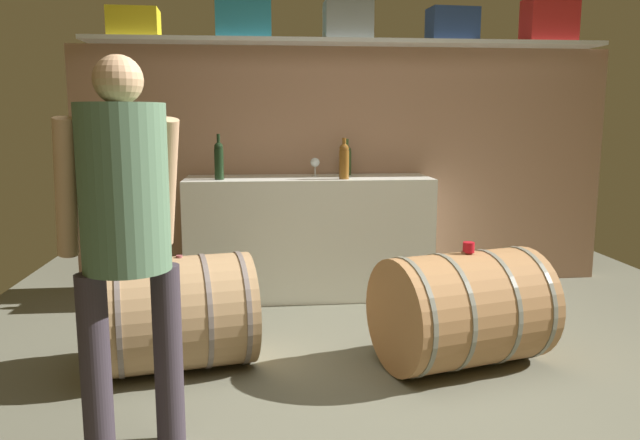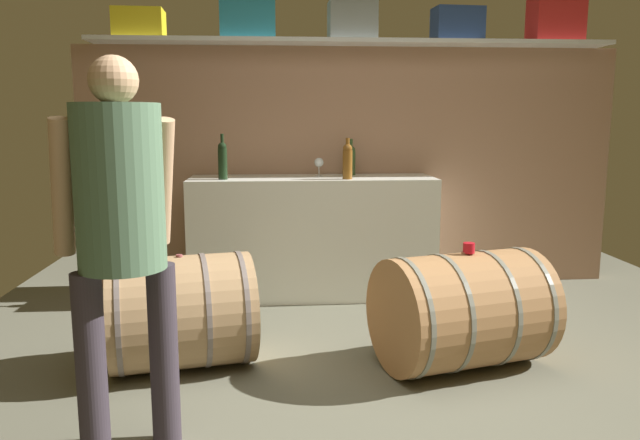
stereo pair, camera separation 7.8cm
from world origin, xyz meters
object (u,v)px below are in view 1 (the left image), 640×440
object	(u,v)px
toolcase_red	(549,21)
wine_barrel_far	(181,313)
work_cabinet	(309,237)
wine_glass	(315,163)
toolcase_teal	(243,17)
winemaker_pouring	(125,218)
toolcase_yellow	(134,23)
wine_bottle_green	(347,160)
wine_bottle_dark	(219,160)
wine_bottle_amber	(344,160)
toolcase_navy	(452,25)
toolcase_grey	(348,21)
wine_barrel_near	(462,309)
tasting_cup	(469,247)

from	to	relation	value
toolcase_red	wine_barrel_far	xyz separation A→B (m)	(-2.80, -1.60, -1.86)
work_cabinet	wine_glass	world-z (taller)	wine_glass
toolcase_teal	winemaker_pouring	world-z (taller)	toolcase_teal
toolcase_yellow	wine_glass	xyz separation A→B (m)	(1.38, -0.09, -1.07)
wine_bottle_green	winemaker_pouring	xyz separation A→B (m)	(-1.23, -2.47, -0.06)
wine_bottle_dark	wine_barrel_far	bearing A→B (deg)	-96.48
toolcase_yellow	wine_bottle_amber	bearing A→B (deg)	-15.59
winemaker_pouring	wine_glass	bearing A→B (deg)	43.15
wine_bottle_dark	wine_barrel_far	xyz separation A→B (m)	(-0.14, -1.27, -0.77)
toolcase_teal	toolcase_navy	world-z (taller)	toolcase_teal
toolcase_yellow	toolcase_grey	distance (m)	1.65
toolcase_grey	wine_glass	size ratio (longest dim) A/B	2.56
toolcase_red	winemaker_pouring	bearing A→B (deg)	-141.40
toolcase_navy	winemaker_pouring	xyz separation A→B (m)	(-2.08, -2.50, -1.13)
toolcase_grey	toolcase_red	xyz separation A→B (m)	(1.65, 0.00, 0.02)
wine_bottle_amber	wine_barrel_near	bearing A→B (deg)	-69.39
wine_glass	wine_barrel_near	world-z (taller)	wine_glass
toolcase_navy	winemaker_pouring	size ratio (longest dim) A/B	0.23
wine_bottle_amber	wine_bottle_dark	xyz separation A→B (m)	(-0.94, 0.04, 0.01)
wine_bottle_dark	wine_glass	bearing A→B (deg)	17.35
toolcase_yellow	toolcase_grey	bearing A→B (deg)	-2.44
toolcase_grey	work_cabinet	xyz separation A→B (m)	(-0.33, -0.20, -1.68)
wine_bottle_amber	wine_barrel_near	world-z (taller)	wine_bottle_amber
wine_bottle_amber	toolcase_navy	bearing A→B (deg)	21.87
toolcase_teal	toolcase_red	xyz separation A→B (m)	(2.47, 0.00, 0.00)
toolcase_teal	wine_barrel_far	world-z (taller)	toolcase_teal
work_cabinet	wine_barrel_near	distance (m)	1.69
wine_barrel_near	wine_glass	bearing A→B (deg)	97.24
toolcase_teal	toolcase_grey	distance (m)	0.82
winemaker_pouring	tasting_cup	bearing A→B (deg)	0.20
wine_bottle_green	toolcase_teal	bearing A→B (deg)	178.08
toolcase_yellow	toolcase_red	bearing A→B (deg)	-2.44
wine_bottle_green	winemaker_pouring	world-z (taller)	winemaker_pouring
toolcase_yellow	wine_bottle_green	distance (m)	1.95
toolcase_red	wine_bottle_green	size ratio (longest dim) A/B	1.39
wine_barrel_far	toolcase_yellow	bearing A→B (deg)	94.96
wine_bottle_amber	wine_glass	world-z (taller)	wine_bottle_amber
toolcase_red	wine_glass	world-z (taller)	toolcase_red
toolcase_grey	wine_bottle_dark	size ratio (longest dim) A/B	1.09
toolcase_red	wine_barrel_far	bearing A→B (deg)	-152.63
toolcase_yellow	wine_barrel_near	size ratio (longest dim) A/B	0.36
toolcase_red	work_cabinet	distance (m)	2.62
work_cabinet	tasting_cup	bearing A→B (deg)	-62.51
wine_glass	wine_barrel_near	xyz separation A→B (m)	(0.70, -1.61, -0.72)
toolcase_navy	wine_bottle_dark	size ratio (longest dim) A/B	1.12
toolcase_teal	toolcase_red	world-z (taller)	toolcase_red
wine_bottle_green	wine_barrel_near	size ratio (longest dim) A/B	0.28
toolcase_yellow	toolcase_red	distance (m)	3.29
toolcase_teal	work_cabinet	bearing A→B (deg)	-25.98
wine_bottle_amber	winemaker_pouring	world-z (taller)	winemaker_pouring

